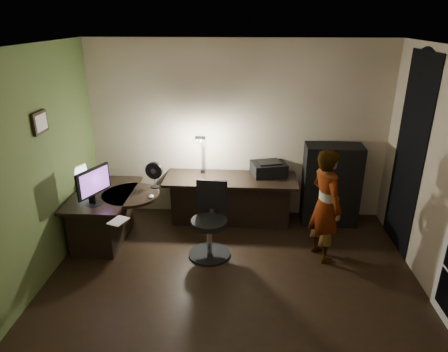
# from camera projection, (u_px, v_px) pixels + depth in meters

# --- Properties ---
(floor) EXTENTS (4.50, 4.00, 0.01)m
(floor) POSITION_uv_depth(u_px,v_px,m) (231.00, 289.00, 4.69)
(floor) COLOR black
(floor) RESTS_ON ground
(ceiling) EXTENTS (4.50, 4.00, 0.01)m
(ceiling) POSITION_uv_depth(u_px,v_px,m) (234.00, 48.00, 3.68)
(ceiling) COLOR silver
(ceiling) RESTS_ON floor
(wall_back) EXTENTS (4.50, 0.01, 2.70)m
(wall_back) POSITION_uv_depth(u_px,v_px,m) (238.00, 131.00, 6.04)
(wall_back) COLOR tan
(wall_back) RESTS_ON floor
(wall_front) EXTENTS (4.50, 0.01, 2.70)m
(wall_front) POSITION_uv_depth(u_px,v_px,m) (219.00, 316.00, 2.33)
(wall_front) COLOR tan
(wall_front) RESTS_ON floor
(wall_left) EXTENTS (0.01, 4.00, 2.70)m
(wall_left) POSITION_uv_depth(u_px,v_px,m) (24.00, 178.00, 4.31)
(wall_left) COLOR tan
(wall_left) RESTS_ON floor
(green_wall_overlay) EXTENTS (0.00, 4.00, 2.70)m
(green_wall_overlay) POSITION_uv_depth(u_px,v_px,m) (25.00, 178.00, 4.31)
(green_wall_overlay) COLOR #4B5E2C
(green_wall_overlay) RESTS_ON floor
(arched_doorway) EXTENTS (0.01, 0.90, 2.60)m
(arched_doorway) POSITION_uv_depth(u_px,v_px,m) (409.00, 156.00, 5.15)
(arched_doorway) COLOR black
(arched_doorway) RESTS_ON floor
(framed_picture) EXTENTS (0.04, 0.30, 0.25)m
(framed_picture) POSITION_uv_depth(u_px,v_px,m) (40.00, 122.00, 4.54)
(framed_picture) COLOR black
(framed_picture) RESTS_ON wall_left
(desk_left) EXTENTS (0.78, 1.27, 0.73)m
(desk_left) POSITION_uv_depth(u_px,v_px,m) (106.00, 217.00, 5.58)
(desk_left) COLOR black
(desk_left) RESTS_ON floor
(desk_right) EXTENTS (1.97, 0.71, 0.74)m
(desk_right) POSITION_uv_depth(u_px,v_px,m) (230.00, 200.00, 6.07)
(desk_right) COLOR black
(desk_right) RESTS_ON floor
(cabinet) EXTENTS (0.83, 0.43, 1.24)m
(cabinet) POSITION_uv_depth(u_px,v_px,m) (331.00, 185.00, 5.99)
(cabinet) COLOR black
(cabinet) RESTS_ON floor
(laptop_stand) EXTENTS (0.26, 0.22, 0.10)m
(laptop_stand) POSITION_uv_depth(u_px,v_px,m) (88.00, 182.00, 5.69)
(laptop_stand) COLOR silver
(laptop_stand) RESTS_ON desk_left
(laptop) EXTENTS (0.37, 0.36, 0.19)m
(laptop) POSITION_uv_depth(u_px,v_px,m) (89.00, 173.00, 5.63)
(laptop) COLOR silver
(laptop) RESTS_ON laptop_stand
(monitor) EXTENTS (0.32, 0.54, 0.36)m
(monitor) POSITION_uv_depth(u_px,v_px,m) (93.00, 192.00, 5.07)
(monitor) COLOR black
(monitor) RESTS_ON desk_left
(mouse) EXTENTS (0.08, 0.11, 0.04)m
(mouse) POSITION_uv_depth(u_px,v_px,m) (151.00, 196.00, 5.32)
(mouse) COLOR silver
(mouse) RESTS_ON desk_left
(phone) EXTENTS (0.08, 0.14, 0.01)m
(phone) POSITION_uv_depth(u_px,v_px,m) (106.00, 198.00, 5.31)
(phone) COLOR black
(phone) RESTS_ON desk_left
(pen) EXTENTS (0.04, 0.14, 0.01)m
(pen) POSITION_uv_depth(u_px,v_px,m) (86.00, 209.00, 5.02)
(pen) COLOR black
(pen) RESTS_ON desk_left
(speaker) EXTENTS (0.08, 0.08, 0.17)m
(speaker) POSITION_uv_depth(u_px,v_px,m) (91.00, 197.00, 5.14)
(speaker) COLOR black
(speaker) RESTS_ON desk_left
(notepad) EXTENTS (0.24, 0.28, 0.01)m
(notepad) POSITION_uv_depth(u_px,v_px,m) (118.00, 221.00, 4.72)
(notepad) COLOR silver
(notepad) RESTS_ON desk_left
(desk_fan) EXTENTS (0.26, 0.17, 0.38)m
(desk_fan) POSITION_uv_depth(u_px,v_px,m) (155.00, 175.00, 5.56)
(desk_fan) COLOR black
(desk_fan) RESTS_ON desk_right
(headphones) EXTENTS (0.22, 0.15, 0.10)m
(headphones) POSITION_uv_depth(u_px,v_px,m) (271.00, 170.00, 6.13)
(headphones) COLOR #1D2A9C
(headphones) RESTS_ON desk_right
(printer) EXTENTS (0.58, 0.50, 0.22)m
(printer) POSITION_uv_depth(u_px,v_px,m) (269.00, 168.00, 6.02)
(printer) COLOR black
(printer) RESTS_ON desk_right
(desk_lamp) EXTENTS (0.23, 0.34, 0.69)m
(desk_lamp) POSITION_uv_depth(u_px,v_px,m) (202.00, 152.00, 6.01)
(desk_lamp) COLOR black
(desk_lamp) RESTS_ON desk_right
(office_chair) EXTENTS (0.61, 0.61, 1.00)m
(office_chair) POSITION_uv_depth(u_px,v_px,m) (209.00, 222.00, 5.16)
(office_chair) COLOR black
(office_chair) RESTS_ON floor
(person) EXTENTS (0.54, 0.64, 1.50)m
(person) POSITION_uv_depth(u_px,v_px,m) (326.00, 205.00, 5.04)
(person) COLOR #D8A88C
(person) RESTS_ON floor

